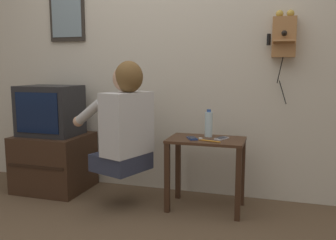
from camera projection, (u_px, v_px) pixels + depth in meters
name	position (u px, v px, depth m)	size (l,w,h in m)	color
wall_back	(169.00, 52.00, 3.19)	(6.80, 0.05, 2.55)	beige
side_table	(206.00, 155.00, 2.83)	(0.60, 0.37, 0.58)	#422819
person	(125.00, 121.00, 2.82)	(0.63, 0.57, 0.88)	#2D3347
tv_stand	(54.00, 162.00, 3.33)	(0.62, 0.56, 0.52)	#382316
television	(50.00, 110.00, 3.25)	(0.51, 0.40, 0.45)	#232326
wall_phone_antique	(284.00, 36.00, 2.81)	(0.22, 0.18, 0.74)	#9E6B3D
framed_picture	(67.00, 11.00, 3.39)	(0.37, 0.03, 0.56)	#2D2823
cell_phone_held	(192.00, 138.00, 2.79)	(0.11, 0.14, 0.01)	navy
cell_phone_spare	(222.00, 138.00, 2.79)	(0.11, 0.14, 0.01)	silver
water_bottle	(209.00, 124.00, 2.87)	(0.06, 0.06, 0.22)	silver
toothbrush	(208.00, 140.00, 2.70)	(0.18, 0.06, 0.02)	orange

